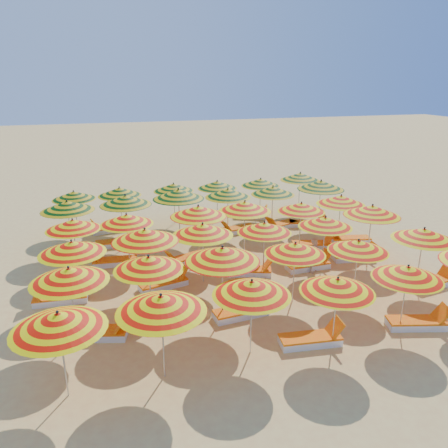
{
  "coord_description": "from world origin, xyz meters",
  "views": [
    {
      "loc": [
        -4.62,
        -14.96,
        7.03
      ],
      "look_at": [
        0.0,
        0.5,
        1.6
      ],
      "focal_mm": 35.0,
      "sensor_mm": 36.0,
      "label": 1
    }
  ],
  "objects": [
    {
      "name": "lounger_13",
      "position": [
        4.14,
        0.83,
        0.15
      ],
      "size": [
        1.83,
        1.05,
        0.69
      ],
      "rotation": [
        0.0,
        0.0,
        -0.29
      ],
      "color": "white",
      "rests_on": "ground"
    },
    {
      "name": "lounger_11",
      "position": [
        -4.25,
        1.45,
        0.15
      ],
      "size": [
        1.78,
        0.74,
        0.69
      ],
      "rotation": [
        0.0,
        0.0,
        3.05
      ],
      "color": "white",
      "rests_on": "ground"
    },
    {
      "name": "lounger_6",
      "position": [
        -6.15,
        -1.15,
        0.15
      ],
      "size": [
        1.76,
        0.68,
        0.69
      ],
      "rotation": [
        0.0,
        0.0,
        3.09
      ],
      "color": "white",
      "rests_on": "ground"
    },
    {
      "name": "umbrella_29",
      "position": [
        5.75,
        3.39,
        2.1
      ],
      "size": [
        2.89,
        2.89,
        2.39
      ],
      "color": "silver",
      "rests_on": "ground"
    },
    {
      "name": "umbrella_26",
      "position": [
        -1.2,
        3.53,
        2.13
      ],
      "size": [
        2.74,
        2.74,
        2.42
      ],
      "color": "silver",
      "rests_on": "ground"
    },
    {
      "name": "umbrella_25",
      "position": [
        -3.51,
        3.46,
        2.06
      ],
      "size": [
        2.9,
        2.9,
        2.34
      ],
      "color": "silver",
      "rests_on": "ground"
    },
    {
      "name": "umbrella_27",
      "position": [
        1.13,
        3.65,
        1.98
      ],
      "size": [
        2.81,
        2.81,
        2.25
      ],
      "color": "silver",
      "rests_on": "ground"
    },
    {
      "name": "umbrella_17",
      "position": [
        5.65,
        -0.91,
        2.07
      ],
      "size": [
        2.62,
        2.62,
        2.35
      ],
      "color": "silver",
      "rests_on": "ground"
    },
    {
      "name": "umbrella_8",
      "position": [
        -1.26,
        -3.57,
        2.09
      ],
      "size": [
        2.53,
        2.53,
        2.38
      ],
      "color": "silver",
      "rests_on": "ground"
    },
    {
      "name": "umbrella_7",
      "position": [
        -3.39,
        -3.22,
        1.93
      ],
      "size": [
        2.18,
        2.18,
        2.19
      ],
      "color": "silver",
      "rests_on": "ground"
    },
    {
      "name": "lounger_3",
      "position": [
        -4.96,
        -3.63,
        0.15
      ],
      "size": [
        1.82,
        1.02,
        0.69
      ],
      "rotation": [
        0.0,
        0.0,
        -0.27
      ],
      "color": "white",
      "rests_on": "ground"
    },
    {
      "name": "lounger_5",
      "position": [
        6.5,
        -3.69,
        0.15
      ],
      "size": [
        1.8,
        0.81,
        0.69
      ],
      "rotation": [
        0.0,
        0.0,
        0.14
      ],
      "color": "white",
      "rests_on": "ground"
    },
    {
      "name": "umbrella_12",
      "position": [
        -5.55,
        -1.37,
        1.96
      ],
      "size": [
        2.49,
        2.49,
        2.23
      ],
      "color": "silver",
      "rests_on": "ground"
    },
    {
      "name": "beachgoer_a",
      "position": [
        2.99,
        -1.39,
        0.67
      ],
      "size": [
        0.59,
        0.54,
        1.35
      ],
      "primitive_type": "imported",
      "rotation": [
        0.0,
        0.0,
        0.59
      ],
      "color": "tan",
      "rests_on": "ground"
    },
    {
      "name": "umbrella_0",
      "position": [
        -5.7,
        -5.91,
        1.97
      ],
      "size": [
        2.68,
        2.68,
        2.24
      ],
      "color": "silver",
      "rests_on": "ground"
    },
    {
      "name": "umbrella_11",
      "position": [
        5.9,
        -3.53,
        1.97
      ],
      "size": [
        2.16,
        2.16,
        2.23
      ],
      "color": "silver",
      "rests_on": "ground"
    },
    {
      "name": "umbrella_34",
      "position": [
        3.53,
        5.69,
        1.87
      ],
      "size": [
        2.38,
        2.38,
        2.12
      ],
      "color": "silver",
      "rests_on": "ground"
    },
    {
      "name": "umbrella_1",
      "position": [
        -3.43,
        -5.87,
        2.02
      ],
      "size": [
        2.79,
        2.79,
        2.29
      ],
      "color": "silver",
      "rests_on": "ground"
    },
    {
      "name": "umbrella_3",
      "position": [
        1.2,
        -5.9,
        1.85
      ],
      "size": [
        2.11,
        2.11,
        2.11
      ],
      "color": "silver",
      "rests_on": "ground"
    },
    {
      "name": "umbrella_16",
      "position": [
        3.46,
        -1.19,
        1.89
      ],
      "size": [
        2.54,
        2.54,
        2.15
      ],
      "color": "silver",
      "rests_on": "ground"
    },
    {
      "name": "lounger_20",
      "position": [
        3.03,
        5.65,
        0.15
      ],
      "size": [
        1.82,
        1.23,
        0.69
      ],
      "rotation": [
        0.0,
        0.0,
        -0.42
      ],
      "color": "white",
      "rests_on": "ground"
    },
    {
      "name": "lounger_17",
      "position": [
        3.87,
        3.67,
        0.15
      ],
      "size": [
        1.83,
        1.11,
        0.69
      ],
      "rotation": [
        0.0,
        0.0,
        3.47
      ],
      "color": "white",
      "rests_on": "ground"
    },
    {
      "name": "lounger_0",
      "position": [
        0.7,
        -5.66,
        0.15
      ],
      "size": [
        1.79,
        0.77,
        0.69
      ],
      "rotation": [
        0.0,
        0.0,
        -0.11
      ],
      "color": "white",
      "rests_on": "ground"
    },
    {
      "name": "lounger_12",
      "position": [
        -1.52,
        0.85,
        0.15
      ],
      "size": [
        1.83,
        1.13,
        0.69
      ],
      "rotation": [
        0.0,
        0.0,
        3.49
      ],
      "color": "white",
      "rests_on": "ground"
    },
    {
      "name": "umbrella_23",
      "position": [
        5.51,
        1.14,
        1.97
      ],
      "size": [
        2.49,
        2.49,
        2.23
      ],
      "color": "silver",
      "rests_on": "ground"
    },
    {
      "name": "lounger_7",
      "position": [
        -2.65,
        -1.05,
        0.15
      ],
      "size": [
        1.82,
        0.98,
        0.69
      ],
      "rotation": [
        0.0,
        0.0,
        0.24
      ],
      "color": "white",
      "rests_on": "ground"
    },
    {
      "name": "lounger_4",
      "position": [
        -0.67,
        -3.69,
        0.15
      ],
      "size": [
        1.78,
        0.73,
        0.69
      ],
      "rotation": [
        0.0,
        0.0,
        0.09
      ],
      "color": "white",
      "rests_on": "ground"
    },
    {
      "name": "umbrella_9",
      "position": [
        1.26,
        -3.22,
        1.84
      ],
      "size": [
        2.16,
        2.16,
        2.1
      ],
      "color": "silver",
      "rests_on": "ground"
    },
    {
      "name": "lounger_18",
      "position": [
        5.24,
        3.52,
        0.15
      ],
      "size": [
        1.83,
        1.12,
        0.69
      ],
      "rotation": [
        0.0,
        0.0,
        -0.34
      ],
      "color": "white",
      "rests_on": "ground"
    },
    {
      "name": "umbrella_20",
      "position": [
        -0.92,
        0.92,
        2.08
      ],
      "size": [
        2.83,
        2.83,
        2.36
      ],
      "color": "silver",
      "rests_on": "ground"
    },
    {
      "name": "lounger_15",
      "position": [
        -4.01,
        3.51,
        0.15
      ],
      "size": [
        1.73,
        0.58,
        0.69
      ],
      "rotation": [
        0.0,
        0.0,
        -0.0
      ],
      "color": "white",
      "rests_on": "ground"
    },
    {
      "name": "lounger_9",
      "position": [
        2.95,
        -1.08,
        0.15
      ],
      "size": [
        1.75,
        0.65,
        0.69
      ],
      "rotation": [
        0.0,
        0.0,
        0.04
      ],
      "color": "white",
      "rests_on": "ground"
    },
    {
      "name": "umbrella_19",
      "position": [
        -3.65,
        1.27,
        1.89
      ],
      "size": [
        2.39,
        2.39,
        2.15
      ],
      "color": "silver",
      "rests_on": "ground"
    },
    {
      "name": "umbrella_13",
      "position": [
        -3.25,
        -1.26,
        2.08
      ],
      "size": [
        2.96,
        2.96,
        2.37
      ],
      "color": "silver",
      "rests_on": "ground"
    },
    {
      "name": "umbrella_31",
      "position": [
        -3.62,
        5.65,
        1.9
      ],
      "size": [
        2.11,
        2.11,
        2.16
      ],
      "color": "silver",
      "rests_on": "ground"
    },
    {
      "name": "umbrella_35",
      "position": [
        5.88,
        5.9,
        1.98
      ],
      "size": [
        2.18,
        2.18,
        2.25
      ],
      "color": "silver",
      "rests_on": "ground"
    },
    {
      "name": "lounger_14",
      "position": [
        6.01,
        0.94,
        0.15
      ],
      "size": [
        1.82,
        0.93,
        0.69
      ],
      "rotation": [
        0.0,
        0.0,
        2.93
      ],
      "color": "white",
      "rests_on": "ground"
    },
    {
      "name": "umbrella_32",
      "position": [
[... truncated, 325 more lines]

